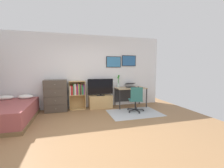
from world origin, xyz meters
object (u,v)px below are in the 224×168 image
Objects in this scene: dresser at (56,96)px; computer_mouse at (138,87)px; television at (101,87)px; bamboo_vase at (118,82)px; desk at (130,91)px; laptop at (131,85)px; bed at (7,113)px; bookshelf at (77,92)px; tv_stand at (101,102)px; office_chair at (136,99)px.

dresser is 10.49× the size of computer_mouse.
dresser is at bearing 179.73° from television.
bamboo_vase is at bearing 10.81° from television.
desk is 0.56m from bamboo_vase.
bamboo_vase reaches higher than laptop.
bed is 1.98× the size of bookshelf.
dresser is 0.73m from bookshelf.
computer_mouse is at bearing -17.99° from bamboo_vase.
bamboo_vase is at bearing 15.57° from bed.
tv_stand is 8.18× the size of computer_mouse.
tv_stand is (1.56, 0.02, -0.31)m from dresser.
dresser is 2.74m from office_chair.
bed reaches higher than tv_stand.
bookshelf is 2.37× the size of laptop.
tv_stand is at bearing 177.84° from desk.
bamboo_vase reaches higher than television.
laptop reaches higher than desk.
bamboo_vase is (3.50, 0.92, 0.70)m from bed.
bookshelf is at bearing 177.20° from tv_stand.
desk is (3.91, 0.76, 0.35)m from bed.
office_chair is at bearing -25.77° from bookshelf.
bookshelf is (1.92, 0.85, 0.36)m from bed.
bed is 4.69× the size of laptop.
dresser is 1.28× the size of tv_stand.
television reaches higher than laptop.
bookshelf is 2.33m from computer_mouse.
computer_mouse is (4.24, 0.68, 0.49)m from bed.
bamboo_vase reaches higher than bookshelf.
television is at bearing 16.62° from bed.
bookshelf is 1.20× the size of tv_stand.
computer_mouse reaches higher than tv_stand.
television is at bearing -169.19° from bamboo_vase.
television is 0.84× the size of desk.
office_chair is 1.80× the size of bamboo_vase.
computer_mouse is (0.33, -0.08, 0.15)m from desk.
computer_mouse is (3.04, -0.11, 0.21)m from dresser.
laptop is 0.30m from computer_mouse.
dresser reaches higher than bed.
television is (0.84, -0.06, 0.16)m from bookshelf.
desk is (1.15, -0.04, 0.38)m from tv_stand.
office_chair is at bearing -39.88° from tv_stand.
bamboo_vase is (-0.30, 0.99, 0.50)m from office_chair.
bookshelf is 9.85× the size of computer_mouse.
tv_stand is 1.58m from computer_mouse.
laptop is at bearing 154.12° from computer_mouse.
television reaches higher than tv_stand.
desk is at bearing -21.64° from bamboo_vase.
tv_stand is 1.04m from bamboo_vase.
bamboo_vase is at bearing 9.13° from tv_stand.
tv_stand is 1.37m from office_chair.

